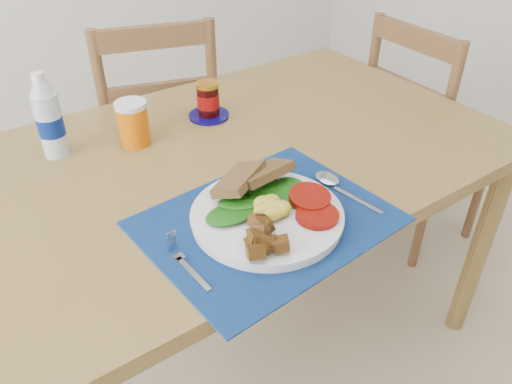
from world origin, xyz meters
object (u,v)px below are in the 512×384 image
Objects in this scene: breakfast_plate at (266,214)px; jam_on_saucer at (208,102)px; chair_far at (159,115)px; chair_end at (421,116)px; water_bottle at (49,120)px; juice_glass at (133,124)px.

jam_on_saucer reaches higher than breakfast_plate.
chair_far is at bearing 86.90° from jam_on_saucer.
water_bottle is (-1.26, 0.17, 0.28)m from chair_end.
jam_on_saucer is (0.24, 0.02, -0.01)m from juice_glass.
breakfast_plate is at bearing 96.11° from chair_far.
chair_far is 1.03× the size of chair_end.
juice_glass is (-0.26, -0.44, 0.23)m from chair_far.
chair_far is 0.96m from breakfast_plate.
juice_glass is (0.19, -0.06, -0.04)m from water_bottle.
breakfast_plate is at bearing -80.35° from juice_glass.
jam_on_saucer is at bearing 5.13° from juice_glass.
jam_on_saucer is at bearing 104.02° from chair_far.
jam_on_saucer is (0.42, -0.04, -0.05)m from water_bottle.
chair_end is at bearing -7.47° from water_bottle.
chair_end is 0.88m from jam_on_saucer.
juice_glass is (-1.07, 0.10, 0.24)m from chair_end.
chair_far is at bearing 59.66° from juice_glass.
chair_end is 1.30m from water_bottle.
water_bottle is 1.97× the size of juice_glass.
breakfast_plate is 0.60m from water_bottle.
water_bottle is 0.20m from juice_glass.
chair_far reaches higher than water_bottle.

